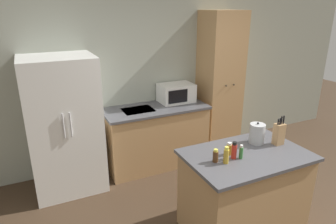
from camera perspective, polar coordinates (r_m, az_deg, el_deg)
wall_back at (r=4.75m, az=-0.04°, el=7.00°), size 7.20×0.06×2.60m
refrigerator at (r=4.07m, az=-19.17°, el=-2.42°), size 0.88×0.77×1.77m
back_counter at (r=4.57m, az=-2.35°, el=-4.58°), size 1.54×0.68×0.93m
pantry_cabinet at (r=4.93m, az=9.80°, el=5.26°), size 0.60×0.55×2.28m
kitchen_island at (r=3.41m, az=14.15°, el=-14.49°), size 1.26×0.82×0.91m
microwave at (r=4.62m, az=1.57°, el=3.66°), size 0.52×0.37×0.28m
knife_block at (r=3.44m, az=20.37°, el=-3.87°), size 0.10×0.08×0.33m
spice_bottle_tall_dark at (r=2.92m, az=11.03°, el=-8.14°), size 0.05×0.05×0.17m
spice_bottle_short_red at (r=3.02m, az=12.48°, el=-7.21°), size 0.05×0.05×0.18m
spice_bottle_amber_oil at (r=3.09m, az=11.59°, el=-6.92°), size 0.06×0.06×0.13m
spice_bottle_green_herb at (r=2.93m, az=9.04°, el=-8.27°), size 0.05×0.05×0.13m
spice_bottle_pale_salt at (r=3.04m, az=13.75°, el=-7.45°), size 0.04×0.04×0.15m
kettle at (r=3.40m, az=16.59°, el=-3.95°), size 0.16×0.16×0.24m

